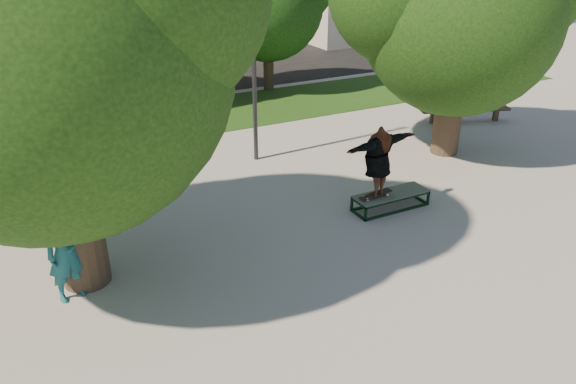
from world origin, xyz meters
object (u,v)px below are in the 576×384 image
tree_left (36,34)px  bench (465,111)px  bystander (65,251)px  car_dark (57,77)px  car_grey (125,56)px  car_silver_b (165,61)px  grind_box (390,200)px  car_silver_a (9,70)px  lamppost (253,45)px  tree_right (458,3)px

tree_left → bench: (12.79, 3.75, -4.04)m
bystander → car_dark: bystander is taller
bystander → car_grey: bystander is taller
car_silver_b → grind_box: bearing=-76.5°
tree_left → car_dark: (1.31, 13.26, -3.69)m
bench → car_grey: car_grey is taller
car_dark → car_silver_b: 4.52m
tree_left → car_silver_a: tree_left is taller
car_silver_a → car_silver_b: size_ratio=0.94×
lamppost → car_dark: 10.45m
grind_box → bystander: bystander is taller
tree_right → car_silver_b: bearing=110.2°
tree_left → car_silver_b: (5.73, 14.18, -3.74)m
car_silver_a → tree_left: bearing=-82.3°
car_grey → car_silver_a: bearing=-173.6°
tree_right → car_silver_b: (-4.48, 12.19, -3.41)m
car_silver_a → car_grey: bearing=10.2°
car_silver_a → car_dark: bearing=-43.0°
tree_left → car_grey: tree_left is taller
grind_box → bench: bearing=33.7°
bystander → car_silver_a: bystander is taller
tree_right → car_grey: 15.01m
car_silver_a → car_dark: (1.58, -1.86, -0.02)m
lamppost → car_grey: (-0.98, 11.50, -2.33)m
grind_box → bystander: 7.05m
bench → car_grey: bearing=146.0°
lamppost → grind_box: lamppost is taller
car_silver_a → car_silver_b: bearing=-2.3°
bench → tree_right: bearing=-125.7°
tree_left → car_silver_a: (-0.27, 15.12, -3.66)m
car_dark → car_grey: car_grey is taller
car_grey → lamppost: bearing=-82.3°
bench → car_silver_b: size_ratio=0.62×
tree_right → bench: (2.58, 1.76, -3.71)m
tree_left → lamppost: 6.70m
lamppost → bystander: lamppost is taller
tree_right → car_grey: size_ratio=1.10×
tree_right → car_silver_b: tree_right is taller
bystander → car_grey: bearing=55.8°
grind_box → car_dark: (-5.49, 13.51, 0.55)m
car_silver_a → car_silver_b: car_silver_a is taller
bystander → car_silver_b: bystander is taller
bench → car_dark: size_ratio=0.66×
lamppost → grind_box: bearing=-70.1°
bench → car_dark: (-11.49, 9.51, 0.35)m
tree_left → car_silver_b: tree_left is taller
bystander → tree_left: bearing=47.4°
tree_left → bystander: tree_left is taller
bench → car_silver_b: 12.59m
lamppost → car_grey: lamppost is taller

